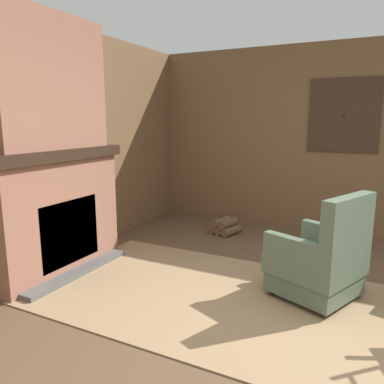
% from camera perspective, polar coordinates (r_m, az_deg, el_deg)
% --- Properties ---
extents(ground_plane, '(14.00, 14.00, 0.00)m').
position_cam_1_polar(ground_plane, '(3.24, 16.32, -19.33)').
color(ground_plane, brown).
extents(wood_panel_wall_left, '(0.06, 6.15, 2.65)m').
position_cam_1_polar(wood_panel_wall_left, '(4.27, -22.77, 6.30)').
color(wood_panel_wall_left, brown).
rests_on(wood_panel_wall_left, ground).
extents(wood_panel_wall_back, '(6.15, 0.09, 2.65)m').
position_cam_1_polar(wood_panel_wall_back, '(5.60, 22.40, 7.36)').
color(wood_panel_wall_back, brown).
rests_on(wood_panel_wall_back, ground).
extents(fireplace_hearth, '(0.61, 1.62, 1.32)m').
position_cam_1_polar(fireplace_hearth, '(4.20, -19.95, -2.87)').
color(fireplace_hearth, '#93604C').
rests_on(fireplace_hearth, ground).
extents(chimney_breast, '(0.35, 1.33, 1.31)m').
position_cam_1_polar(chimney_breast, '(4.11, -21.31, 15.32)').
color(chimney_breast, '#93604C').
rests_on(chimney_breast, fireplace_hearth).
extents(area_rug, '(3.88, 1.94, 0.01)m').
position_cam_1_polar(area_rug, '(3.50, 8.07, -16.43)').
color(area_rug, '#997A56').
rests_on(area_rug, ground).
extents(armchair, '(0.89, 0.90, 1.00)m').
position_cam_1_polar(armchair, '(3.60, 18.95, -10.03)').
color(armchair, '#516651').
rests_on(armchair, ground).
extents(firewood_stack, '(0.43, 0.43, 0.22)m').
position_cam_1_polar(firewood_stack, '(5.41, 4.98, -5.28)').
color(firewood_stack, brown).
rests_on(firewood_stack, ground).
extents(oil_lamp_vase, '(0.12, 0.12, 0.27)m').
position_cam_1_polar(oil_lamp_vase, '(3.85, -25.96, 6.93)').
color(oil_lamp_vase, silver).
rests_on(oil_lamp_vase, fireplace_hearth).
extents(storage_case, '(0.18, 0.25, 0.13)m').
position_cam_1_polar(storage_case, '(4.31, -18.53, 7.40)').
color(storage_case, gray).
rests_on(storage_case, fireplace_hearth).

